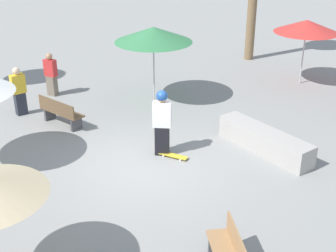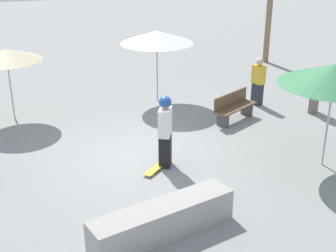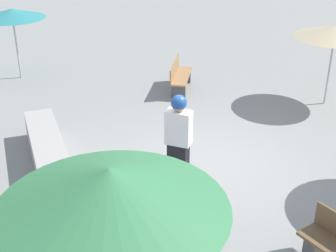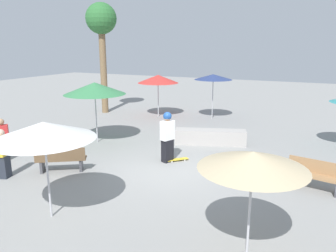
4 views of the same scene
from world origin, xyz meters
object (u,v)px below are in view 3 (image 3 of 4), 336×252
(bench_near, at_px, (179,76))
(shade_umbrella_green, at_px, (110,189))
(skateboard, at_px, (167,170))
(skater_main, at_px, (179,136))
(shade_umbrella_tan, at_px, (335,31))
(concrete_ledge, at_px, (47,151))
(shade_umbrella_teal, at_px, (12,14))

(bench_near, height_order, shade_umbrella_green, shade_umbrella_green)
(bench_near, bearing_deg, skateboard, 4.65)
(skater_main, xyz_separation_m, shade_umbrella_tan, (-4.19, -3.73, 1.02))
(concrete_ledge, xyz_separation_m, shade_umbrella_tan, (-6.88, -3.00, 1.69))
(skater_main, relative_size, concrete_ledge, 0.61)
(bench_near, relative_size, shade_umbrella_tan, 0.76)
(skater_main, distance_m, concrete_ledge, 2.87)
(shade_umbrella_tan, bearing_deg, shade_umbrella_teal, -14.79)
(concrete_ledge, relative_size, shade_umbrella_teal, 1.40)
(shade_umbrella_teal, bearing_deg, shade_umbrella_green, 110.48)
(skateboard, xyz_separation_m, shade_umbrella_green, (0.71, 4.08, 2.27))
(skateboard, relative_size, shade_umbrella_teal, 0.33)
(skateboard, bearing_deg, shade_umbrella_green, 125.13)
(concrete_ledge, distance_m, shade_umbrella_teal, 5.89)
(shade_umbrella_tan, relative_size, shade_umbrella_green, 0.84)
(skater_main, height_order, bench_near, skater_main)
(skater_main, xyz_separation_m, shade_umbrella_green, (0.93, 3.78, 1.34))
(concrete_ledge, distance_m, shade_umbrella_green, 5.24)
(shade_umbrella_tan, bearing_deg, skateboard, 37.89)
(skater_main, bearing_deg, shade_umbrella_green, 99.68)
(shade_umbrella_teal, relative_size, shade_umbrella_tan, 0.98)
(shade_umbrella_teal, bearing_deg, shade_umbrella_tan, 165.21)
(bench_near, xyz_separation_m, shade_umbrella_teal, (4.88, -1.20, 1.57))
(skateboard, relative_size, shade_umbrella_tan, 0.33)
(shade_umbrella_teal, xyz_separation_m, shade_umbrella_green, (-3.67, 9.82, 0.33))
(skateboard, height_order, shade_umbrella_tan, shade_umbrella_tan)
(concrete_ledge, bearing_deg, shade_umbrella_teal, -70.31)
(skateboard, distance_m, shade_umbrella_tan, 5.90)
(skateboard, height_order, concrete_ledge, concrete_ledge)
(shade_umbrella_green, bearing_deg, skater_main, -103.77)
(skater_main, relative_size, shade_umbrella_teal, 0.85)
(bench_near, height_order, shade_umbrella_tan, shade_umbrella_tan)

